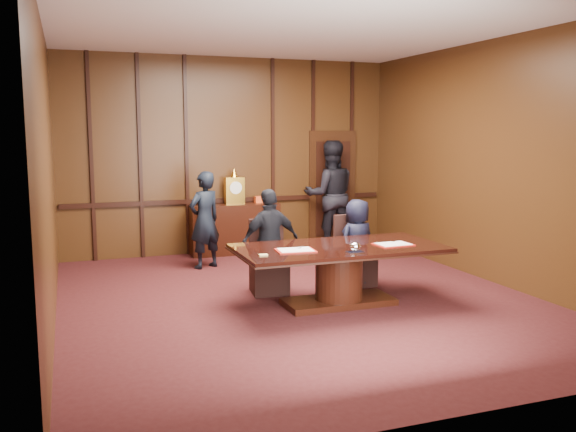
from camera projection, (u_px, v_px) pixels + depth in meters
The scene contains 13 objects.
room at pixel (301, 168), 7.89m from camera, with size 7.00×7.04×3.50m.
sideboard at pixel (235, 227), 10.95m from camera, with size 1.60×0.45×1.54m.
conference_table at pixel (339, 265), 7.69m from camera, with size 2.62×1.32×0.76m.
folder_left at pixel (295, 250), 7.34m from camera, with size 0.49×0.37×0.02m.
folder_right at pixel (393, 244), 7.73m from camera, with size 0.48×0.35×0.02m.
inkstand at pixel (355, 248), 7.23m from camera, with size 0.20×0.14×0.12m.
notepad at pixel (263, 255), 7.07m from camera, with size 0.10×0.07×0.01m, color #EDCB74.
chair_left at pixel (269, 271), 8.32m from camera, with size 0.53×0.53×0.99m.
chair_right at pixel (354, 264), 8.76m from camera, with size 0.49×0.49×0.99m.
signatory_left at pixel (270, 242), 8.19m from camera, with size 0.84×0.35×1.43m, color black.
signatory_right at pixel (357, 243), 8.64m from camera, with size 0.61×0.40×1.24m, color black.
witness_left at pixel (205, 220), 9.75m from camera, with size 0.57×0.37×1.56m, color black.
witness_right at pixel (330, 195), 11.34m from camera, with size 0.98×0.77×2.02m, color black.
Camera 1 is at (-2.79, -7.24, 2.19)m, focal length 38.00 mm.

